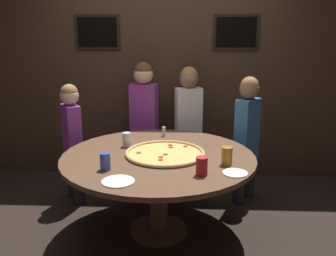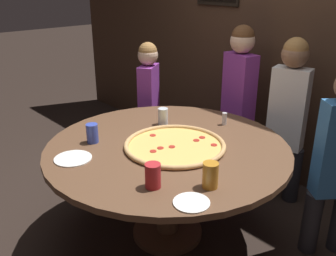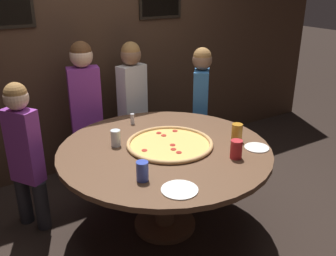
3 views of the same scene
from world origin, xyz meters
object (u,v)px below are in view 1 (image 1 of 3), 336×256
(giant_pizza, at_px, (165,153))
(diner_side_right, at_px, (188,120))
(dining_table, at_px, (158,168))
(drink_cup_front_edge, at_px, (227,156))
(drink_cup_near_right, at_px, (127,140))
(drink_cup_far_right, at_px, (105,161))
(condiment_shaker, at_px, (164,131))
(diner_centre_back, at_px, (247,132))
(white_plate_left_side, at_px, (118,181))
(drink_cup_far_left, at_px, (202,166))
(diner_side_left, at_px, (72,137))
(white_plate_beside_cup, at_px, (235,173))
(diner_far_right, at_px, (144,117))

(giant_pizza, bearing_deg, diner_side_right, 78.91)
(dining_table, distance_m, drink_cup_front_edge, 0.63)
(drink_cup_near_right, relative_size, drink_cup_far_right, 0.98)
(drink_cup_far_right, distance_m, condiment_shaker, 1.02)
(dining_table, bearing_deg, diner_centre_back, 38.86)
(white_plate_left_side, height_order, condiment_shaker, condiment_shaker)
(dining_table, bearing_deg, white_plate_left_side, -112.77)
(drink_cup_near_right, bearing_deg, dining_table, -37.19)
(drink_cup_far_left, bearing_deg, white_plate_left_side, -165.45)
(dining_table, bearing_deg, diner_side_left, 146.96)
(drink_cup_near_right, xyz_separation_m, white_plate_left_side, (0.06, -0.82, -0.06))
(drink_cup_far_right, distance_m, white_plate_left_side, 0.28)
(drink_cup_front_edge, bearing_deg, white_plate_left_side, -154.52)
(drink_cup_far_left, height_order, condiment_shaker, drink_cup_far_left)
(drink_cup_near_right, xyz_separation_m, diner_side_left, (-0.63, 0.37, -0.09))
(drink_cup_near_right, distance_m, condiment_shaker, 0.48)
(diner_side_left, bearing_deg, drink_cup_near_right, -153.88)
(giant_pizza, relative_size, drink_cup_near_right, 5.26)
(drink_cup_front_edge, xyz_separation_m, drink_cup_far_left, (-0.21, -0.23, -0.00))
(drink_cup_front_edge, bearing_deg, diner_side_right, 103.10)
(diner_side_right, bearing_deg, white_plate_beside_cup, 89.23)
(drink_cup_near_right, relative_size, condiment_shaker, 1.36)
(giant_pizza, height_order, white_plate_beside_cup, giant_pizza)
(drink_cup_near_right, height_order, condiment_shaker, drink_cup_near_right)
(drink_cup_far_right, height_order, diner_side_right, diner_side_right)
(white_plate_beside_cup, bearing_deg, drink_cup_near_right, 145.85)
(drink_cup_far_right, relative_size, condiment_shaker, 1.39)
(drink_cup_far_left, xyz_separation_m, diner_side_left, (-1.29, 1.04, -0.09))
(white_plate_left_side, height_order, diner_side_right, diner_side_right)
(drink_cup_far_left, bearing_deg, drink_cup_far_right, 174.05)
(white_plate_beside_cup, relative_size, diner_centre_back, 0.14)
(dining_table, distance_m, drink_cup_far_left, 0.59)
(condiment_shaker, distance_m, diner_side_left, 0.95)
(dining_table, bearing_deg, drink_cup_near_right, 142.81)
(giant_pizza, bearing_deg, drink_cup_front_edge, -22.90)
(drink_cup_far_right, bearing_deg, drink_cup_near_right, 82.54)
(white_plate_left_side, bearing_deg, diner_side_left, 119.99)
(white_plate_beside_cup, bearing_deg, condiment_shaker, 121.39)
(drink_cup_front_edge, relative_size, drink_cup_far_right, 1.09)
(diner_side_right, relative_size, diner_side_left, 1.10)
(condiment_shaker, relative_size, diner_side_right, 0.07)
(white_plate_left_side, bearing_deg, condiment_shaker, 77.42)
(drink_cup_far_right, xyz_separation_m, diner_side_left, (-0.55, 0.96, -0.09))
(diner_centre_back, bearing_deg, diner_side_left, -48.22)
(drink_cup_front_edge, distance_m, white_plate_left_side, 0.90)
(diner_far_right, xyz_separation_m, diner_centre_back, (1.11, -0.39, -0.06))
(giant_pizza, xyz_separation_m, drink_cup_near_right, (-0.37, 0.22, 0.05))
(giant_pizza, distance_m, drink_cup_far_left, 0.54)
(drink_cup_far_right, xyz_separation_m, diner_centre_back, (1.25, 1.05, -0.05))
(giant_pizza, xyz_separation_m, diner_centre_back, (0.81, 0.69, 0.00))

